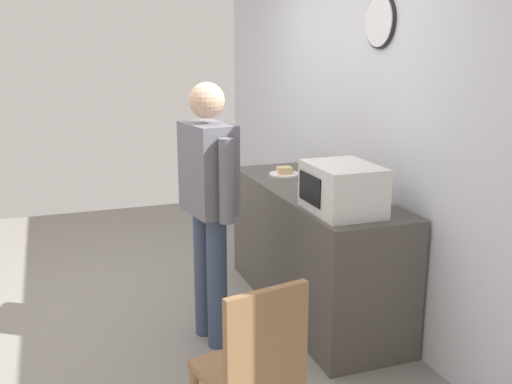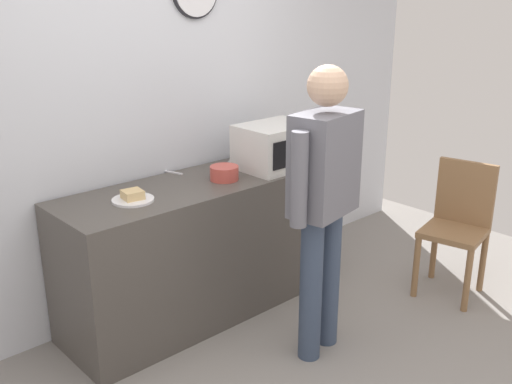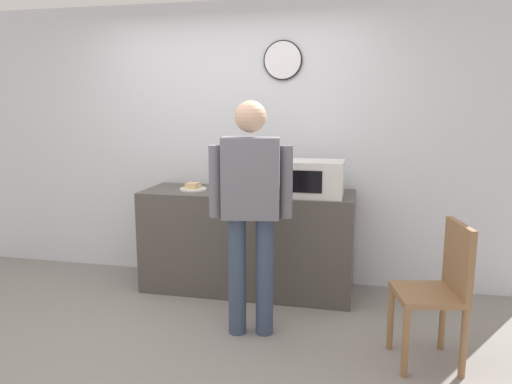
{
  "view_description": "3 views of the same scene",
  "coord_description": "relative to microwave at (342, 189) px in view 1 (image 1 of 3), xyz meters",
  "views": [
    {
      "loc": [
        3.96,
        -0.55,
        1.93
      ],
      "look_at": [
        0.27,
        0.76,
        0.94
      ],
      "focal_mm": 41.73,
      "sensor_mm": 36.0,
      "label": 1
    },
    {
      "loc": [
        -1.92,
        -1.65,
        2.06
      ],
      "look_at": [
        0.41,
        0.89,
        0.89
      ],
      "focal_mm": 41.54,
      "sensor_mm": 36.0,
      "label": 2
    },
    {
      "loc": [
        1.23,
        -2.9,
        1.67
      ],
      "look_at": [
        0.38,
        0.87,
        0.97
      ],
      "focal_mm": 34.1,
      "sensor_mm": 36.0,
      "label": 3
    }
  ],
  "objects": [
    {
      "name": "microwave",
      "position": [
        0.0,
        0.0,
        0.0
      ],
      "size": [
        0.5,
        0.39,
        0.3
      ],
      "color": "silver",
      "rests_on": "kitchen_counter"
    },
    {
      "name": "spoon_utensil",
      "position": [
        -0.6,
        0.37,
        -0.15
      ],
      "size": [
        0.07,
        0.17,
        0.01
      ],
      "primitive_type": "cube",
      "rotation": [
        0.0,
        0.0,
        1.88
      ],
      "color": "silver",
      "rests_on": "kitchen_counter"
    },
    {
      "name": "back_wall",
      "position": [
        -0.81,
        0.47,
        0.24
      ],
      "size": [
        5.4,
        0.13,
        2.6
      ],
      "color": "silver",
      "rests_on": "ground_plane"
    },
    {
      "name": "salad_bowl",
      "position": [
        -0.44,
        0.02,
        -0.1
      ],
      "size": [
        0.18,
        0.18,
        0.09
      ],
      "primitive_type": "cylinder",
      "color": "#C64C42",
      "rests_on": "kitchen_counter"
    },
    {
      "name": "person_standing",
      "position": [
        -0.36,
        -0.75,
        -0.06
      ],
      "size": [
        0.58,
        0.31,
        1.7
      ],
      "color": "#37455E",
      "rests_on": "ground_plane"
    },
    {
      "name": "wooden_chair",
      "position": [
        0.91,
        -0.89,
        -0.54
      ],
      "size": [
        0.47,
        0.47,
        0.94
      ],
      "color": "olive",
      "rests_on": "ground_plane"
    },
    {
      "name": "ground_plane",
      "position": [
        -0.81,
        -1.13,
        -1.06
      ],
      "size": [
        6.0,
        6.0,
        0.0
      ],
      "primitive_type": "plane",
      "color": "gray"
    },
    {
      "name": "fork_utensil",
      "position": [
        -0.09,
        0.35,
        -0.15
      ],
      "size": [
        0.15,
        0.11,
        0.01
      ],
      "primitive_type": "cube",
      "rotation": [
        0.0,
        0.0,
        0.59
      ],
      "color": "silver",
      "rests_on": "kitchen_counter"
    },
    {
      "name": "kitchen_counter",
      "position": [
        -0.59,
        0.09,
        -0.6
      ],
      "size": [
        1.87,
        0.62,
        0.91
      ],
      "primitive_type": "cube",
      "color": "#4C4742",
      "rests_on": "ground_plane"
    },
    {
      "name": "sandwich_plate",
      "position": [
        -1.09,
        0.06,
        -0.13
      ],
      "size": [
        0.24,
        0.24,
        0.07
      ],
      "color": "white",
      "rests_on": "kitchen_counter"
    }
  ]
}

